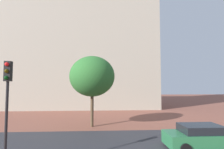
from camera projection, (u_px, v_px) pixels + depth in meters
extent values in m
plane|color=brown|center=(107.00, 139.00, 12.67)|extent=(120.00, 120.00, 0.00)
cube|color=#2D2D33|center=(108.00, 143.00, 11.75)|extent=(120.00, 6.27, 0.00)
cube|color=#B2A893|center=(85.00, 56.00, 33.32)|extent=(25.55, 12.32, 19.10)
cube|color=#4C515B|center=(85.00, 2.00, 34.00)|extent=(23.51, 11.34, 2.40)
cube|color=#B2A893|center=(67.00, 14.00, 33.64)|extent=(4.49, 4.49, 35.66)
cylinder|color=#B2A893|center=(12.00, 44.00, 28.11)|extent=(2.80, 2.80, 21.39)
cylinder|color=#B2A893|center=(149.00, 39.00, 29.46)|extent=(2.80, 2.80, 23.60)
cube|color=#287042|center=(201.00, 139.00, 10.74)|extent=(4.37, 1.85, 0.80)
cube|color=black|center=(201.00, 129.00, 10.78)|extent=(2.45, 1.63, 0.47)
cylinder|color=black|center=(186.00, 149.00, 9.72)|extent=(0.64, 0.22, 0.64)
cylinder|color=black|center=(172.00, 139.00, 11.56)|extent=(0.64, 0.22, 0.64)
cylinder|color=black|center=(214.00, 138.00, 11.72)|extent=(0.64, 0.22, 0.64)
cylinder|color=black|center=(6.00, 128.00, 7.57)|extent=(0.12, 0.12, 4.09)
cube|color=black|center=(8.00, 71.00, 7.73)|extent=(0.28, 0.24, 0.90)
sphere|color=red|center=(7.00, 64.00, 7.62)|extent=(0.18, 0.18, 0.18)
sphere|color=#3C3306|center=(7.00, 71.00, 7.60)|extent=(0.18, 0.18, 0.18)
sphere|color=#06330C|center=(6.00, 78.00, 7.58)|extent=(0.18, 0.18, 0.18)
cylinder|color=brown|center=(92.00, 110.00, 16.43)|extent=(0.30, 0.30, 3.05)
ellipsoid|color=#2D6B2D|center=(92.00, 76.00, 16.63)|extent=(4.32, 4.32, 3.89)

